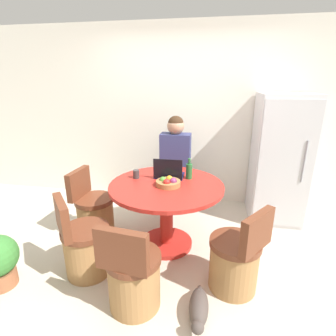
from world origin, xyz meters
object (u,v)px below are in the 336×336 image
(laptop, at_px, (169,173))
(fruit_bowl, at_px, (168,183))
(chair_near_right_corner, at_px, (236,261))
(person_seated, at_px, (176,160))
(bottle, at_px, (189,171))
(cat, at_px, (199,308))
(chair_near_camera, at_px, (133,277))
(chair_near_left_corner, at_px, (85,247))
(dining_table, at_px, (166,202))
(chair_left_side, at_px, (94,213))
(refrigerator, at_px, (279,159))

(laptop, xyz_separation_m, fruit_bowl, (0.04, -0.25, -0.01))
(chair_near_right_corner, distance_m, laptop, 1.17)
(person_seated, height_order, fruit_bowl, person_seated)
(chair_near_right_corner, distance_m, person_seated, 1.65)
(chair_near_right_corner, height_order, bottle, bottle)
(cat, bearing_deg, laptop, -159.99)
(chair_near_right_corner, relative_size, fruit_bowl, 3.17)
(chair_near_camera, distance_m, chair_near_right_corner, 0.91)
(chair_near_left_corner, distance_m, cat, 1.19)
(chair_near_camera, height_order, laptop, laptop)
(dining_table, bearing_deg, chair_near_right_corner, -36.89)
(cat, bearing_deg, chair_near_left_corner, -107.89)
(chair_near_right_corner, bearing_deg, chair_near_camera, -30.11)
(chair_near_right_corner, distance_m, fruit_bowl, 1.00)
(dining_table, distance_m, fruit_bowl, 0.25)
(laptop, height_order, cat, laptop)
(person_seated, bearing_deg, chair_left_side, 41.09)
(refrigerator, distance_m, chair_near_left_corner, 2.59)
(chair_left_side, xyz_separation_m, chair_near_right_corner, (1.64, -0.61, 0.00))
(chair_near_right_corner, bearing_deg, refrigerator, -165.50)
(dining_table, distance_m, chair_near_left_corner, 0.95)
(chair_near_left_corner, xyz_separation_m, laptop, (0.69, 0.80, 0.52))
(chair_left_side, bearing_deg, chair_near_right_corner, -106.34)
(refrigerator, xyz_separation_m, laptop, (-1.34, -0.72, -0.03))
(dining_table, xyz_separation_m, chair_near_camera, (-0.11, -0.90, -0.26))
(dining_table, distance_m, chair_left_side, 0.95)
(chair_near_camera, relative_size, fruit_bowl, 3.17)
(chair_near_left_corner, bearing_deg, laptop, -81.18)
(chair_near_left_corner, distance_m, laptop, 1.17)
(dining_table, xyz_separation_m, laptop, (-0.01, 0.21, 0.26))
(laptop, distance_m, cat, 1.41)
(dining_table, bearing_deg, laptop, 92.07)
(chair_left_side, bearing_deg, dining_table, -90.00)
(chair_near_camera, bearing_deg, fruit_bowl, -92.15)
(laptop, relative_size, cat, 0.63)
(refrigerator, height_order, chair_left_side, refrigerator)
(refrigerator, xyz_separation_m, dining_table, (-1.33, -0.92, -0.29))
(bottle, relative_size, cat, 0.46)
(dining_table, height_order, laptop, laptop)
(refrigerator, relative_size, chair_near_right_corner, 2.02)
(fruit_bowl, xyz_separation_m, cat, (0.40, -0.89, -0.70))
(chair_left_side, height_order, cat, chair_left_side)
(dining_table, distance_m, cat, 1.12)
(bottle, bearing_deg, chair_near_camera, -106.63)
(dining_table, relative_size, bottle, 5.22)
(refrigerator, xyz_separation_m, fruit_bowl, (-1.31, -0.97, -0.04))
(dining_table, distance_m, laptop, 0.33)
(chair_near_left_corner, xyz_separation_m, person_seated, (0.67, 1.43, 0.49))
(laptop, relative_size, bottle, 1.38)
(laptop, xyz_separation_m, bottle, (0.23, 0.01, 0.04))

